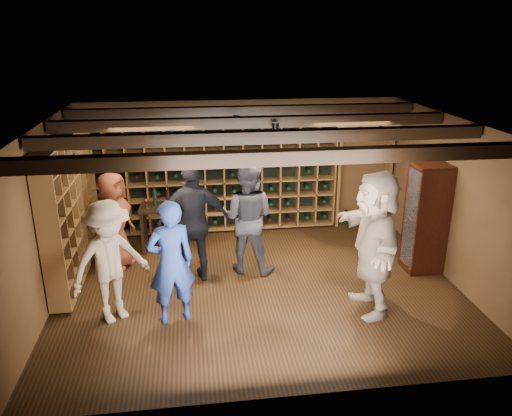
{
  "coord_description": "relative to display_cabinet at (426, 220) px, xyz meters",
  "views": [
    {
      "loc": [
        -0.96,
        -6.78,
        3.73
      ],
      "look_at": [
        -0.02,
        0.2,
        1.2
      ],
      "focal_mm": 35.0,
      "sensor_mm": 36.0,
      "label": 1
    }
  ],
  "objects": [
    {
      "name": "display_cabinet",
      "position": [
        0.0,
        0.0,
        0.0
      ],
      "size": [
        0.55,
        0.5,
        1.75
      ],
      "color": "black",
      "rests_on": "ground"
    },
    {
      "name": "guest_beige",
      "position": [
        -1.27,
        -1.07,
        0.15
      ],
      "size": [
        0.65,
        1.89,
        2.02
      ],
      "primitive_type": "imported",
      "rotation": [
        0.0,
        0.0,
        4.68
      ],
      "color": "gray",
      "rests_on": "ground"
    },
    {
      "name": "room_shell",
      "position": [
        -2.71,
        -0.15,
        1.56
      ],
      "size": [
        6.0,
        6.0,
        6.0
      ],
      "color": "#54381C",
      "rests_on": "ground"
    },
    {
      "name": "guest_woman_black",
      "position": [
        -3.67,
        0.12,
        0.1
      ],
      "size": [
        1.19,
        0.66,
        1.91
      ],
      "primitive_type": "imported",
      "rotation": [
        0.0,
        0.0,
        3.32
      ],
      "color": "black",
      "rests_on": "ground"
    },
    {
      "name": "guest_khaki",
      "position": [
        -4.79,
        -0.86,
        -0.01
      ],
      "size": [
        1.26,
        1.13,
        1.7
      ],
      "primitive_type": "imported",
      "rotation": [
        0.0,
        0.0,
        0.59
      ],
      "color": "gray",
      "rests_on": "ground"
    },
    {
      "name": "crate_shelf",
      "position": [
        -0.31,
        2.12,
        0.71
      ],
      "size": [
        1.2,
        0.32,
        2.07
      ],
      "color": "brown",
      "rests_on": "ground"
    },
    {
      "name": "guest_red_floral",
      "position": [
        -4.94,
        0.77,
        -0.05
      ],
      "size": [
        0.81,
        0.93,
        1.62
      ],
      "primitive_type": "imported",
      "rotation": [
        0.0,
        0.0,
        1.12
      ],
      "color": "maroon",
      "rests_on": "ground"
    },
    {
      "name": "tasting_table",
      "position": [
        -4.06,
        1.38,
        -0.13
      ],
      "size": [
        1.09,
        0.57,
        1.09
      ],
      "rotation": [
        0.0,
        0.0,
        -0.03
      ],
      "color": "black",
      "rests_on": "ground"
    },
    {
      "name": "wine_rack_left",
      "position": [
        -5.54,
        0.62,
        0.29
      ],
      "size": [
        0.3,
        2.65,
        2.2
      ],
      "color": "brown",
      "rests_on": "ground"
    },
    {
      "name": "man_blue_shirt",
      "position": [
        -3.99,
        -1.0,
        0.0
      ],
      "size": [
        0.71,
        0.56,
        1.71
      ],
      "primitive_type": "imported",
      "rotation": [
        0.0,
        0.0,
        3.41
      ],
      "color": "navy",
      "rests_on": "ground"
    },
    {
      "name": "man_grey_suit",
      "position": [
        -2.82,
        0.35,
        0.06
      ],
      "size": [
        1.08,
        0.96,
        1.83
      ],
      "primitive_type": "imported",
      "rotation": [
        0.0,
        0.0,
        2.78
      ],
      "color": "black",
      "rests_on": "ground"
    },
    {
      "name": "wine_rack_back",
      "position": [
        -3.24,
        2.13,
        0.29
      ],
      "size": [
        4.65,
        0.3,
        2.2
      ],
      "color": "brown",
      "rests_on": "ground"
    },
    {
      "name": "ground",
      "position": [
        -2.71,
        -0.2,
        -0.86
      ],
      "size": [
        6.0,
        6.0,
        0.0
      ],
      "primitive_type": "plane",
      "color": "black",
      "rests_on": "ground"
    }
  ]
}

